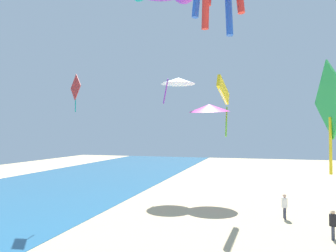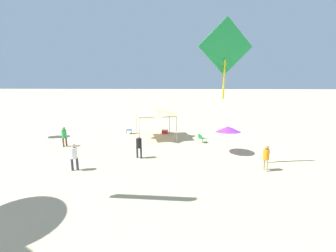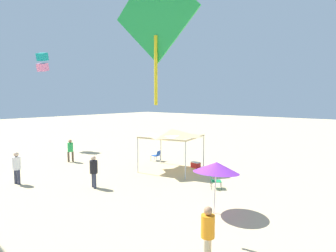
# 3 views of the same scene
# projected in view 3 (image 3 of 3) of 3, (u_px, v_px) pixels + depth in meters

# --- Properties ---
(ground) EXTENTS (120.00, 120.00, 0.10)m
(ground) POSITION_uv_depth(u_px,v_px,m) (168.00, 170.00, 19.40)
(ground) COLOR #D6BC8C
(canopy_tent) EXTENTS (4.06, 3.88, 2.80)m
(canopy_tent) POSITION_uv_depth(u_px,v_px,m) (172.00, 133.00, 19.05)
(canopy_tent) COLOR #B7B7BC
(canopy_tent) RESTS_ON ground
(beach_umbrella) EXTENTS (1.96, 1.99, 2.26)m
(beach_umbrella) POSITION_uv_depth(u_px,v_px,m) (216.00, 167.00, 12.02)
(beach_umbrella) COLOR silver
(beach_umbrella) RESTS_ON ground
(folding_chair_right_of_tent) EXTENTS (0.69, 0.61, 0.82)m
(folding_chair_right_of_tent) POSITION_uv_depth(u_px,v_px,m) (157.00, 155.00, 22.14)
(folding_chair_right_of_tent) COLOR black
(folding_chair_right_of_tent) RESTS_ON ground
(folding_chair_near_cooler) EXTENTS (0.81, 0.79, 0.82)m
(folding_chair_near_cooler) POSITION_uv_depth(u_px,v_px,m) (214.00, 180.00, 15.35)
(folding_chair_near_cooler) COLOR black
(folding_chair_near_cooler) RESTS_ON ground
(cooler_box) EXTENTS (0.67, 0.50, 0.40)m
(cooler_box) POSITION_uv_depth(u_px,v_px,m) (196.00, 165.00, 19.99)
(cooler_box) COLOR red
(cooler_box) RESTS_ON ground
(person_far_stroller) EXTENTS (0.40, 0.44, 1.70)m
(person_far_stroller) POSITION_uv_depth(u_px,v_px,m) (208.00, 230.00, 8.34)
(person_far_stroller) COLOR #C6B28C
(person_far_stroller) RESTS_ON ground
(person_near_umbrella) EXTENTS (0.49, 0.44, 1.84)m
(person_near_umbrella) POSITION_uv_depth(u_px,v_px,m) (17.00, 165.00, 16.05)
(person_near_umbrella) COLOR #33384C
(person_near_umbrella) RESTS_ON ground
(person_kite_handler) EXTENTS (0.45, 0.42, 1.76)m
(person_kite_handler) POSITION_uv_depth(u_px,v_px,m) (94.00, 169.00, 15.40)
(person_kite_handler) COLOR #33384C
(person_kite_handler) RESTS_ON ground
(person_by_tent) EXTENTS (0.41, 0.43, 1.72)m
(person_by_tent) POSITION_uv_depth(u_px,v_px,m) (70.00, 149.00, 21.75)
(person_by_tent) COLOR brown
(person_by_tent) RESTS_ON ground
(kite_diamond_green) EXTENTS (3.46, 0.61, 4.99)m
(kite_diamond_green) POSITION_uv_depth(u_px,v_px,m) (156.00, 18.00, 10.11)
(kite_diamond_green) COLOR green
(kite_box_teal) EXTENTS (1.20, 1.24, 1.89)m
(kite_box_teal) POSITION_uv_depth(u_px,v_px,m) (42.00, 62.00, 27.66)
(kite_box_teal) COLOR teal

